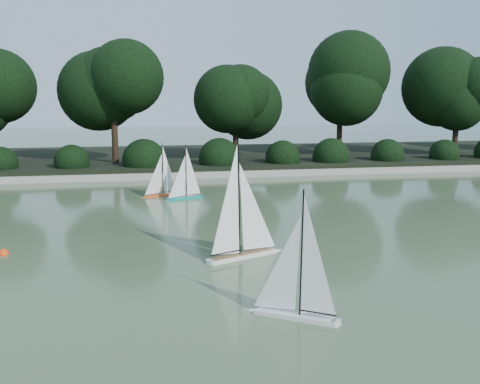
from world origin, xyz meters
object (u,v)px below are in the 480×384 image
at_px(sailboat_orange, 159,187).
at_px(race_buoy, 4,254).
at_px(sailboat_white_a, 289,296).
at_px(sailboat_teal, 182,190).
at_px(sailboat_white_b, 249,238).

relative_size(sailboat_orange, race_buoy, 8.14).
distance_m(sailboat_white_a, sailboat_teal, 7.06).
bearing_deg(sailboat_teal, sailboat_white_b, -83.10).
bearing_deg(sailboat_orange, sailboat_white_b, -78.24).
relative_size(sailboat_white_a, sailboat_teal, 1.10).
xyz_separation_m(sailboat_white_b, race_buoy, (-3.59, 0.79, -0.28)).
bearing_deg(sailboat_white_a, race_buoy, 139.32).
xyz_separation_m(sailboat_orange, race_buoy, (-2.48, -4.50, -0.21)).
relative_size(sailboat_white_b, sailboat_orange, 1.38).
bearing_deg(sailboat_white_a, sailboat_teal, 94.42).
bearing_deg(sailboat_orange, sailboat_white_a, -81.95).
xyz_separation_m(sailboat_white_a, sailboat_teal, (-0.54, 7.04, -0.02)).
bearing_deg(sailboat_white_b, sailboat_white_a, -90.86).
distance_m(sailboat_white_a, sailboat_orange, 7.63).
distance_m(sailboat_white_a, race_buoy, 4.69).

